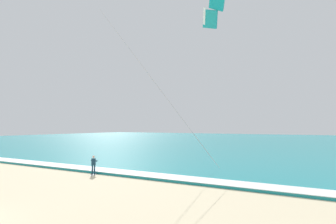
% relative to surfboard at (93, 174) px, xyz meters
% --- Properties ---
extents(sea, '(200.00, 120.00, 0.20)m').
position_rel_surfboard_xyz_m(sea, '(3.55, 60.41, 0.07)').
color(sea, teal).
rests_on(sea, ground).
extents(surf_foam, '(200.00, 2.07, 0.04)m').
position_rel_surfboard_xyz_m(surf_foam, '(3.55, 1.41, 0.19)').
color(surf_foam, white).
rests_on(surf_foam, sea).
extents(surfboard, '(1.05, 1.44, 0.09)m').
position_rel_surfboard_xyz_m(surfboard, '(0.00, 0.00, 0.00)').
color(surfboard, white).
rests_on(surfboard, ground).
extents(kitesurfer, '(0.67, 0.67, 1.69)m').
position_rel_surfboard_xyz_m(kitesurfer, '(-0.01, 0.02, 0.91)').
color(kitesurfer, '#143347').
rests_on(kitesurfer, ground).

